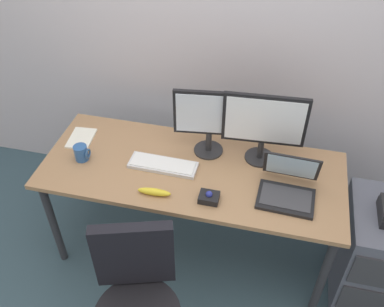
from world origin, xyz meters
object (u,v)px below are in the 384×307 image
Objects in this scene: trackball_mouse at (209,197)px; coffee_mug at (82,153)px; keyboard at (163,165)px; monitor_side at (209,118)px; laptop at (288,187)px; file_cabinet at (376,253)px; banana at (154,192)px; monitor_main at (264,124)px; paper_notepad at (81,138)px.

coffee_mug is (-0.82, 0.15, 0.03)m from trackball_mouse.
coffee_mug is (-0.50, -0.05, 0.04)m from keyboard.
monitor_side reaches higher than laptop.
coffee_mug is at bearing 179.86° from laptop.
file_cabinet is 3.60× the size of banana.
monitor_main is 4.38× the size of trackball_mouse.
laptop is (-0.59, -0.03, 0.46)m from file_cabinet.
coffee_mug is at bearing -179.11° from file_cabinet.
file_cabinet is at bearing -16.42° from monitor_main.
monitor_main is at bearing 13.73° from coffee_mug.
file_cabinet is 1.39m from keyboard.
trackball_mouse is (0.32, -0.20, 0.01)m from keyboard.
banana reaches higher than paper_notepad.
file_cabinet is 1.11m from trackball_mouse.
laptop is at bearing -0.14° from coffee_mug.
monitor_main reaches higher than laptop.
keyboard is 2.17× the size of banana.
trackball_mouse is at bearing -159.99° from laptop.
laptop is at bearing -176.97° from file_cabinet.
monitor_main is at bearing 20.55° from keyboard.
laptop is 1.69× the size of banana.
keyboard is 0.23m from banana.
monitor_main reaches higher than keyboard.
monitor_main is 0.32m from monitor_side.
keyboard is at bearing 175.94° from laptop.
coffee_mug is at bearing 160.42° from banana.
keyboard is (-0.24, -0.20, -0.24)m from monitor_side.
banana is (-0.31, -0.03, -0.00)m from trackball_mouse.
trackball_mouse is at bearing -32.13° from keyboard.
monitor_side is at bearing 18.94° from coffee_mug.
laptop is at bearing 14.03° from banana.
paper_notepad is (-1.14, -0.08, -0.26)m from monitor_main.
trackball_mouse reaches higher than file_cabinet.
monitor_side is 0.80m from coffee_mug.
laptop is 2.92× the size of trackball_mouse.
banana is at bearing -30.82° from paper_notepad.
monitor_main reaches higher than file_cabinet.
coffee_mug is at bearing -63.11° from paper_notepad.
monitor_side reaches higher than file_cabinet.
file_cabinet is 6.92× the size of coffee_mug.
trackball_mouse is 0.58× the size of banana.
monitor_side is at bearing 63.28° from banana.
trackball_mouse is at bearing -77.87° from monitor_side.
monitor_main is 0.64m from keyboard.
banana reaches higher than keyboard.
monitor_side is at bearing 40.62° from keyboard.
coffee_mug is 0.48× the size of paper_notepad.
keyboard is 3.75× the size of trackball_mouse.
trackball_mouse is 0.31m from banana.
monitor_main is 0.38m from laptop.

